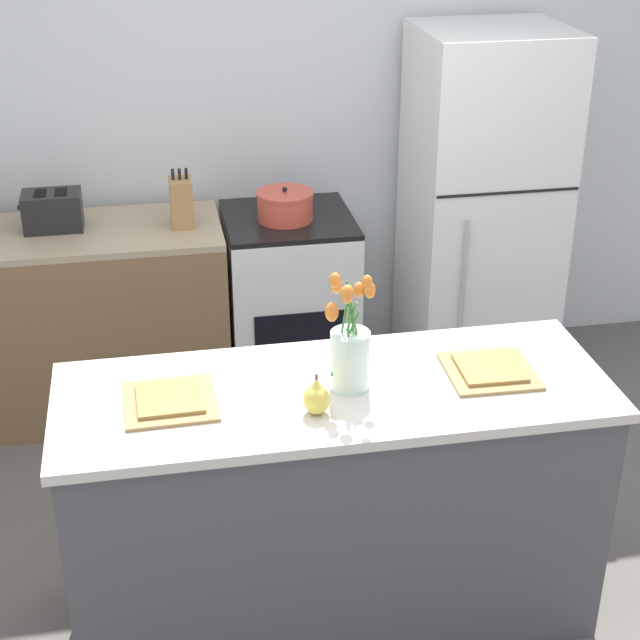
{
  "coord_description": "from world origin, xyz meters",
  "views": [
    {
      "loc": [
        -0.54,
        -2.67,
        2.55
      ],
      "look_at": [
        0.0,
        0.25,
        1.05
      ],
      "focal_mm": 55.0,
      "sensor_mm": 36.0,
      "label": 1
    }
  ],
  "objects_px": {
    "refrigerator": "(481,212)",
    "plate_setting_left": "(170,400)",
    "knife_block": "(181,202)",
    "cooking_pot": "(285,206)",
    "plate_setting_right": "(489,370)",
    "pear_figurine": "(316,398)",
    "toaster": "(53,211)",
    "stove_range": "(290,305)",
    "flower_vase": "(350,351)"
  },
  "relations": [
    {
      "from": "pear_figurine",
      "to": "plate_setting_right",
      "type": "xyz_separation_m",
      "value": [
        0.61,
        0.14,
        -0.04
      ]
    },
    {
      "from": "stove_range",
      "to": "flower_vase",
      "type": "xyz_separation_m",
      "value": [
        -0.05,
        -1.61,
        0.61
      ]
    },
    {
      "from": "pear_figurine",
      "to": "refrigerator",
      "type": "bearing_deg",
      "value": 56.92
    },
    {
      "from": "refrigerator",
      "to": "plate_setting_right",
      "type": "height_order",
      "value": "refrigerator"
    },
    {
      "from": "stove_range",
      "to": "refrigerator",
      "type": "relative_size",
      "value": 0.52
    },
    {
      "from": "flower_vase",
      "to": "pear_figurine",
      "type": "height_order",
      "value": "flower_vase"
    },
    {
      "from": "refrigerator",
      "to": "plate_setting_left",
      "type": "distance_m",
      "value": 2.24
    },
    {
      "from": "pear_figurine",
      "to": "toaster",
      "type": "bearing_deg",
      "value": 116.28
    },
    {
      "from": "pear_figurine",
      "to": "stove_range",
      "type": "bearing_deg",
      "value": 83.97
    },
    {
      "from": "plate_setting_left",
      "to": "cooking_pot",
      "type": "distance_m",
      "value": 1.68
    },
    {
      "from": "cooking_pot",
      "to": "toaster",
      "type": "bearing_deg",
      "value": 175.61
    },
    {
      "from": "toaster",
      "to": "knife_block",
      "type": "distance_m",
      "value": 0.58
    },
    {
      "from": "pear_figurine",
      "to": "plate_setting_left",
      "type": "height_order",
      "value": "pear_figurine"
    },
    {
      "from": "stove_range",
      "to": "plate_setting_left",
      "type": "bearing_deg",
      "value": -111.37
    },
    {
      "from": "plate_setting_left",
      "to": "refrigerator",
      "type": "bearing_deg",
      "value": 45.42
    },
    {
      "from": "plate_setting_left",
      "to": "plate_setting_right",
      "type": "distance_m",
      "value": 1.05
    },
    {
      "from": "flower_vase",
      "to": "plate_setting_right",
      "type": "bearing_deg",
      "value": 1.07
    },
    {
      "from": "flower_vase",
      "to": "plate_setting_right",
      "type": "distance_m",
      "value": 0.49
    },
    {
      "from": "plate_setting_left",
      "to": "knife_block",
      "type": "height_order",
      "value": "knife_block"
    },
    {
      "from": "flower_vase",
      "to": "knife_block",
      "type": "relative_size",
      "value": 1.53
    },
    {
      "from": "knife_block",
      "to": "plate_setting_left",
      "type": "bearing_deg",
      "value": -94.82
    },
    {
      "from": "stove_range",
      "to": "knife_block",
      "type": "relative_size",
      "value": 3.4
    },
    {
      "from": "cooking_pot",
      "to": "knife_block",
      "type": "xyz_separation_m",
      "value": [
        -0.47,
        0.01,
        0.04
      ]
    },
    {
      "from": "pear_figurine",
      "to": "plate_setting_left",
      "type": "relative_size",
      "value": 0.47
    },
    {
      "from": "plate_setting_right",
      "to": "toaster",
      "type": "distance_m",
      "value": 2.22
    },
    {
      "from": "cooking_pot",
      "to": "knife_block",
      "type": "bearing_deg",
      "value": 178.5
    },
    {
      "from": "flower_vase",
      "to": "knife_block",
      "type": "xyz_separation_m",
      "value": [
        -0.44,
        1.59,
        -0.04
      ]
    },
    {
      "from": "knife_block",
      "to": "plate_setting_right",
      "type": "bearing_deg",
      "value": -59.84
    },
    {
      "from": "plate_setting_right",
      "to": "pear_figurine",
      "type": "bearing_deg",
      "value": -166.8
    },
    {
      "from": "knife_block",
      "to": "cooking_pot",
      "type": "bearing_deg",
      "value": -1.5
    },
    {
      "from": "flower_vase",
      "to": "knife_block",
      "type": "distance_m",
      "value": 1.65
    },
    {
      "from": "plate_setting_left",
      "to": "plate_setting_right",
      "type": "relative_size",
      "value": 1.0
    },
    {
      "from": "plate_setting_right",
      "to": "cooking_pot",
      "type": "relative_size",
      "value": 1.11
    },
    {
      "from": "stove_range",
      "to": "toaster",
      "type": "xyz_separation_m",
      "value": [
        -1.07,
        0.05,
        0.55
      ]
    },
    {
      "from": "refrigerator",
      "to": "cooking_pot",
      "type": "bearing_deg",
      "value": -178.07
    },
    {
      "from": "plate_setting_right",
      "to": "toaster",
      "type": "xyz_separation_m",
      "value": [
        -1.49,
        1.65,
        0.06
      ]
    },
    {
      "from": "stove_range",
      "to": "plate_setting_left",
      "type": "distance_m",
      "value": 1.78
    },
    {
      "from": "stove_range",
      "to": "plate_setting_right",
      "type": "distance_m",
      "value": 1.72
    },
    {
      "from": "refrigerator",
      "to": "plate_setting_right",
      "type": "bearing_deg",
      "value": -108.19
    },
    {
      "from": "stove_range",
      "to": "refrigerator",
      "type": "xyz_separation_m",
      "value": [
        0.95,
        0.0,
        0.42
      ]
    },
    {
      "from": "pear_figurine",
      "to": "plate_setting_left",
      "type": "bearing_deg",
      "value": 162.06
    },
    {
      "from": "stove_range",
      "to": "plate_setting_left",
      "type": "height_order",
      "value": "plate_setting_left"
    },
    {
      "from": "refrigerator",
      "to": "pear_figurine",
      "type": "xyz_separation_m",
      "value": [
        -1.13,
        -1.74,
        0.11
      ]
    },
    {
      "from": "toaster",
      "to": "plate_setting_right",
      "type": "bearing_deg",
      "value": -47.8
    },
    {
      "from": "refrigerator",
      "to": "plate_setting_left",
      "type": "xyz_separation_m",
      "value": [
        -1.57,
        -1.6,
        0.07
      ]
    },
    {
      "from": "plate_setting_left",
      "to": "plate_setting_right",
      "type": "bearing_deg",
      "value": 0.0
    },
    {
      "from": "flower_vase",
      "to": "knife_block",
      "type": "bearing_deg",
      "value": 105.48
    },
    {
      "from": "stove_range",
      "to": "cooking_pot",
      "type": "relative_size",
      "value": 3.46
    },
    {
      "from": "refrigerator",
      "to": "knife_block",
      "type": "distance_m",
      "value": 1.45
    },
    {
      "from": "plate_setting_left",
      "to": "cooking_pot",
      "type": "relative_size",
      "value": 1.11
    }
  ]
}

